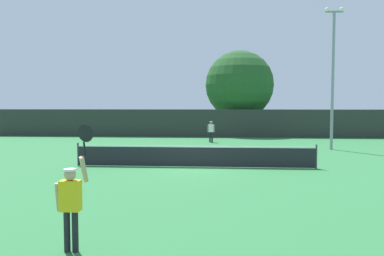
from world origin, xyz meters
TOP-DOWN VIEW (x-y plane):
  - ground_plane at (0.00, 0.00)m, footprint 120.00×120.00m
  - tennis_net at (0.00, 0.00)m, footprint 10.91×0.08m
  - perimeter_fence at (0.00, 16.23)m, footprint 38.85×0.12m
  - player_serving at (-1.68, -9.98)m, footprint 0.67×0.39m
  - player_receiving at (0.49, 11.48)m, footprint 0.57×0.23m
  - tennis_ball at (1.73, 3.28)m, footprint 0.07×0.07m
  - light_pole at (8.23, 7.44)m, footprint 1.18×0.28m
  - large_tree at (3.03, 19.50)m, footprint 6.54×6.54m
  - parked_car_near at (2.40, 23.73)m, footprint 2.37×4.39m
  - parked_car_mid at (6.64, 21.25)m, footprint 2.00×4.24m

SIDE VIEW (x-z plane):
  - ground_plane at x=0.00m, z-range 0.00..0.00m
  - tennis_ball at x=1.73m, z-range 0.00..0.07m
  - tennis_net at x=0.00m, z-range -0.02..1.05m
  - parked_car_near at x=2.40m, z-range -0.07..1.62m
  - parked_car_mid at x=6.64m, z-range -0.07..1.62m
  - player_receiving at x=0.49m, z-range 0.17..1.75m
  - player_serving at x=-1.68m, z-range -0.16..2.28m
  - perimeter_fence at x=0.00m, z-range 0.00..2.45m
  - large_tree at x=3.03m, z-range 0.74..8.78m
  - light_pole at x=8.23m, z-range 0.57..9.48m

